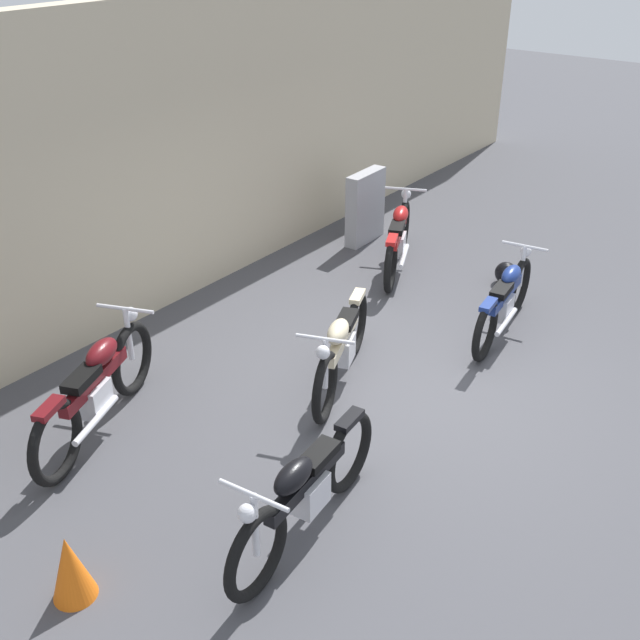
% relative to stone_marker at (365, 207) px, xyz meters
% --- Properties ---
extents(ground_plane, '(40.00, 40.00, 0.00)m').
position_rel_stone_marker_xyz_m(ground_plane, '(-2.90, -2.58, -0.52)').
color(ground_plane, '#47474C').
extents(building_wall, '(18.00, 0.30, 3.56)m').
position_rel_stone_marker_xyz_m(building_wall, '(-2.90, 0.94, 1.25)').
color(building_wall, beige).
rests_on(building_wall, ground_plane).
extents(stone_marker, '(0.76, 0.22, 1.05)m').
position_rel_stone_marker_xyz_m(stone_marker, '(0.00, 0.00, 0.00)').
color(stone_marker, '#9E9EA3').
rests_on(stone_marker, ground_plane).
extents(helmet, '(0.29, 0.29, 0.29)m').
position_rel_stone_marker_xyz_m(helmet, '(-0.07, -2.28, -0.38)').
color(helmet, black).
rests_on(helmet, ground_plane).
extents(traffic_cone, '(0.32, 0.32, 0.55)m').
position_rel_stone_marker_xyz_m(traffic_cone, '(-6.72, -2.03, -0.25)').
color(traffic_cone, orange).
rests_on(traffic_cone, ground_plane).
extents(motorcycle_black, '(2.04, 0.57, 0.92)m').
position_rel_stone_marker_xyz_m(motorcycle_black, '(-5.25, -2.99, -0.08)').
color(motorcycle_black, black).
rests_on(motorcycle_black, ground_plane).
extents(motorcycle_blue, '(1.95, 0.57, 0.88)m').
position_rel_stone_marker_xyz_m(motorcycle_blue, '(-1.34, -2.82, -0.10)').
color(motorcycle_blue, black).
rests_on(motorcycle_blue, ground_plane).
extents(motorcycle_cream, '(1.91, 0.91, 0.91)m').
position_rel_stone_marker_xyz_m(motorcycle_cream, '(-3.32, -1.95, -0.09)').
color(motorcycle_cream, black).
rests_on(motorcycle_cream, ground_plane).
extents(motorcycle_red, '(1.93, 1.02, 0.93)m').
position_rel_stone_marker_xyz_m(motorcycle_red, '(-0.55, -0.91, -0.07)').
color(motorcycle_red, black).
rests_on(motorcycle_red, ground_plane).
extents(motorcycle_maroon, '(2.03, 1.01, 0.97)m').
position_rel_stone_marker_xyz_m(motorcycle_maroon, '(-5.32, -0.61, -0.06)').
color(motorcycle_maroon, black).
rests_on(motorcycle_maroon, ground_plane).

